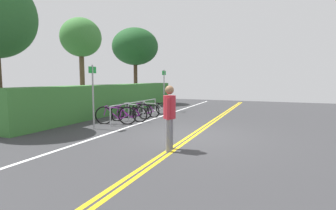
% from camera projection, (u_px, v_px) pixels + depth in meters
% --- Properties ---
extents(ground_plane, '(29.68, 13.84, 0.05)m').
position_uv_depth(ground_plane, '(192.00, 137.00, 8.49)').
color(ground_plane, '#353538').
extents(centre_line_yellow_inner, '(26.71, 0.10, 0.00)m').
position_uv_depth(centre_line_yellow_inner, '(194.00, 136.00, 8.46)').
color(centre_line_yellow_inner, gold).
rests_on(centre_line_yellow_inner, ground_plane).
extents(centre_line_yellow_outer, '(26.71, 0.10, 0.00)m').
position_uv_depth(centre_line_yellow_outer, '(190.00, 136.00, 8.52)').
color(centre_line_yellow_outer, gold).
rests_on(centre_line_yellow_outer, ground_plane).
extents(bike_lane_stripe_white, '(26.71, 0.12, 0.00)m').
position_uv_depth(bike_lane_stripe_white, '(120.00, 130.00, 9.52)').
color(bike_lane_stripe_white, white).
rests_on(bike_lane_stripe_white, ground_plane).
extents(bike_rack, '(4.24, 0.05, 0.80)m').
position_uv_depth(bike_rack, '(136.00, 106.00, 12.15)').
color(bike_rack, '#9EA0A5').
rests_on(bike_rack, ground_plane).
extents(bicycle_0, '(0.64, 1.68, 0.78)m').
position_uv_depth(bicycle_0, '(116.00, 115.00, 10.68)').
color(bicycle_0, black).
rests_on(bicycle_0, ground_plane).
extents(bicycle_1, '(0.46, 1.78, 0.71)m').
position_uv_depth(bicycle_1, '(128.00, 114.00, 11.35)').
color(bicycle_1, black).
rests_on(bicycle_1, ground_plane).
extents(bicycle_2, '(0.46, 1.79, 0.76)m').
position_uv_depth(bicycle_2, '(134.00, 111.00, 12.24)').
color(bicycle_2, black).
rests_on(bicycle_2, ground_plane).
extents(bicycle_3, '(0.46, 1.64, 0.68)m').
position_uv_depth(bicycle_3, '(145.00, 110.00, 12.80)').
color(bicycle_3, black).
rests_on(bicycle_3, ground_plane).
extents(bicycle_4, '(0.60, 1.69, 0.68)m').
position_uv_depth(bicycle_4, '(152.00, 108.00, 13.68)').
color(bicycle_4, black).
rests_on(bicycle_4, ground_plane).
extents(pedestrian, '(0.48, 0.32, 1.69)m').
position_uv_depth(pedestrian, '(169.00, 113.00, 6.68)').
color(pedestrian, slate).
rests_on(pedestrian, ground_plane).
extents(sign_post_near, '(0.36, 0.06, 2.36)m').
position_uv_depth(sign_post_near, '(93.00, 91.00, 9.52)').
color(sign_post_near, gray).
rests_on(sign_post_near, ground_plane).
extents(sign_post_far, '(0.36, 0.08, 2.38)m').
position_uv_depth(sign_post_far, '(164.00, 87.00, 14.84)').
color(sign_post_far, gray).
rests_on(sign_post_far, ground_plane).
extents(hedge_backdrop, '(13.19, 1.10, 1.55)m').
position_uv_depth(hedge_backdrop, '(114.00, 99.00, 14.35)').
color(hedge_backdrop, '#387533').
rests_on(hedge_backdrop, ground_plane).
extents(tree_mid, '(2.15, 2.15, 5.08)m').
position_uv_depth(tree_mid, '(81.00, 38.00, 13.79)').
color(tree_mid, brown).
rests_on(tree_mid, ground_plane).
extents(tree_far_right, '(3.44, 3.44, 5.65)m').
position_uv_depth(tree_far_right, '(135.00, 47.00, 19.46)').
color(tree_far_right, '#473323').
rests_on(tree_far_right, ground_plane).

